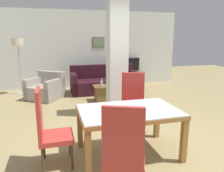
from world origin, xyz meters
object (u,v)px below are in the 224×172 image
(dining_chair_far_right, at_px, (132,102))
(tv_stand, at_px, (130,78))
(dining_chair_head_left, at_px, (49,127))
(coffee_table, at_px, (108,93))
(bottle, at_px, (102,84))
(armchair, at_px, (46,89))
(dining_table, at_px, (129,119))
(tv_screen, at_px, (130,65))
(dining_chair_near_left, at_px, (124,151))
(floor_lamp, at_px, (18,47))
(sofa, at_px, (104,83))

(dining_chair_far_right, relative_size, tv_stand, 1.08)
(dining_chair_head_left, bearing_deg, coffee_table, 151.78)
(bottle, bearing_deg, tv_stand, 51.41)
(armchair, bearing_deg, dining_table, 145.79)
(dining_chair_head_left, distance_m, coffee_table, 3.33)
(dining_chair_far_right, xyz_separation_m, tv_screen, (1.34, 3.86, 0.18))
(dining_table, xyz_separation_m, dining_chair_head_left, (-1.17, 0.00, -0.00))
(bottle, bearing_deg, coffee_table, 28.79)
(dining_chair_far_right, bearing_deg, coffee_table, -66.86)
(dining_table, xyz_separation_m, bottle, (0.20, 2.81, -0.04))
(armchair, height_order, coffee_table, armchair)
(coffee_table, height_order, tv_screen, tv_screen)
(dining_table, distance_m, dining_chair_head_left, 1.17)
(dining_table, relative_size, armchair, 1.25)
(dining_chair_far_right, xyz_separation_m, dining_chair_near_left, (-0.74, -1.73, 0.00))
(coffee_table, xyz_separation_m, floor_lamp, (-2.46, 1.46, 1.26))
(dining_chair_head_left, xyz_separation_m, tv_stand, (2.87, 4.70, -0.32))
(dining_table, xyz_separation_m, floor_lamp, (-2.06, 4.38, 0.91))
(dining_chair_far_right, height_order, tv_screen, dining_chair_far_right)
(sofa, xyz_separation_m, floor_lamp, (-2.61, 0.40, 1.19))
(dining_chair_head_left, relative_size, sofa, 0.52)
(dining_table, relative_size, floor_lamp, 0.85)
(dining_chair_near_left, height_order, bottle, dining_chair_near_left)
(dining_chair_head_left, relative_size, dining_chair_near_left, 1.00)
(tv_screen, bearing_deg, coffee_table, 37.41)
(sofa, xyz_separation_m, tv_stand, (1.16, 0.72, -0.04))
(armchair, xyz_separation_m, tv_screen, (3.01, 1.09, 0.48))
(armchair, height_order, tv_screen, tv_screen)
(tv_stand, relative_size, floor_lamp, 0.59)
(bottle, height_order, tv_screen, tv_screen)
(armchair, height_order, bottle, armchair)
(dining_chair_far_right, height_order, armchair, dining_chair_far_right)
(dining_chair_far_right, distance_m, tv_stand, 4.09)
(sofa, distance_m, tv_stand, 1.37)
(dining_chair_head_left, xyz_separation_m, bottle, (1.37, 2.81, -0.04))
(floor_lamp, bearing_deg, tv_stand, 4.85)
(sofa, height_order, armchair, sofa)
(bottle, bearing_deg, dining_table, -94.12)
(bottle, xyz_separation_m, tv_screen, (1.51, 1.89, 0.22))
(tv_stand, bearing_deg, dining_chair_head_left, -121.46)
(dining_chair_near_left, distance_m, tv_stand, 5.97)
(tv_screen, bearing_deg, dining_chair_near_left, 53.32)
(dining_table, bearing_deg, sofa, 82.19)
(dining_chair_far_right, bearing_deg, dining_chair_head_left, 52.58)
(dining_table, bearing_deg, dining_chair_head_left, 180.00)
(dining_chair_near_left, relative_size, floor_lamp, 0.64)
(sofa, height_order, tv_screen, tv_screen)
(dining_chair_far_right, bearing_deg, tv_screen, -85.19)
(dining_chair_far_right, height_order, floor_lamp, floor_lamp)
(tv_stand, relative_size, tv_screen, 1.29)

